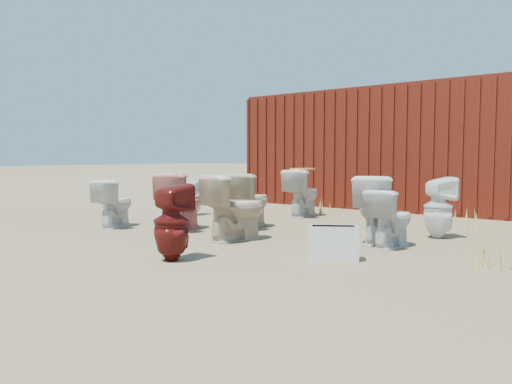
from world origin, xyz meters
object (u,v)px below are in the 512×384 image
Objects in this scene: toilet_back_beige_left at (250,201)px; toilet_back_yellowlid at (303,193)px; toilet_back_beige_right at (236,208)px; toilet_front_e at (391,218)px; toilet_front_maroon at (171,222)px; toilet_back_a at (193,197)px; loose_tank at (333,243)px; shipping_container at (394,149)px; toilet_back_e at (438,208)px; toilet_front_c at (374,209)px; toilet_front_a at (114,203)px; toilet_front_pink at (181,201)px.

toilet_back_yellowlid reaches higher than toilet_back_beige_left.
toilet_back_beige_right is 1.01× the size of toilet_back_yellowlid.
toilet_front_e is at bearing 134.98° from toilet_back_yellowlid.
toilet_front_maroon is 1.36m from toilet_back_beige_right.
loose_tank is (3.91, -1.78, -0.15)m from toilet_back_a.
loose_tank is (1.87, -5.65, -1.02)m from shipping_container.
toilet_front_maroon is 0.99× the size of toilet_back_e.
toilet_front_e is 1.01m from toilet_back_e.
toilet_front_c is 1.22× the size of toilet_front_e.
toilet_back_beige_right reaches higher than toilet_back_yellowlid.
toilet_front_maroon is 4.08m from toilet_back_yellowlid.
toilet_back_beige_left is at bearing -69.84° from toilet_front_maroon.
toilet_front_maroon is 1.56× the size of loose_tank.
toilet_front_a is at bearing 24.42° from toilet_back_beige_left.
toilet_back_yellowlid is at bearing -95.67° from toilet_back_beige_left.
shipping_container reaches higher than loose_tank.
toilet_front_a is at bearing 84.32° from toilet_back_a.
toilet_front_a reaches higher than toilet_front_e.
toilet_front_pink is 1.00× the size of toilet_back_beige_right.
toilet_back_beige_right is at bearing 29.19° from toilet_front_e.
toilet_back_a is at bearing -30.06° from toilet_back_beige_left.
toilet_front_a is 0.87× the size of toilet_back_yellowlid.
loose_tank is at bearing -71.71° from shipping_container.
toilet_back_yellowlid is at bearing -75.77° from toilet_front_maroon.
toilet_back_e is at bearing -118.07° from toilet_front_maroon.
toilet_front_maroon is 1.65m from loose_tank.
toilet_front_pink is at bearing 65.35° from toilet_back_e.
toilet_front_pink is 2.78m from loose_tank.
toilet_front_pink is 0.99m from toilet_back_beige_left.
loose_tank is (-0.14, -1.06, -0.16)m from toilet_front_e.
toilet_back_beige_left is (1.79, -0.58, 0.08)m from toilet_back_a.
toilet_back_beige_right is 2.60m from toilet_back_e.
toilet_back_e is at bearing 171.97° from toilet_back_a.
shipping_container is at bearing -89.30° from toilet_front_c.
toilet_back_yellowlid is 1.04× the size of toilet_back_e.
toilet_back_e is (4.07, 2.04, 0.04)m from toilet_front_a.
toilet_front_c reaches higher than toilet_front_e.
toilet_front_pink is 1.06× the size of toilet_front_maroon.
loose_tank is at bearing 138.02° from toilet_back_beige_left.
toilet_back_beige_right is at bearing 108.47° from toilet_back_beige_left.
toilet_front_e is 1.34× the size of loose_tank.
toilet_front_pink reaches higher than toilet_back_beige_left.
toilet_back_beige_right reaches higher than toilet_back_a.
toilet_back_beige_right reaches higher than toilet_front_maroon.
toilet_back_beige_left is at bearing -19.70° from toilet_front_c.
toilet_back_a is 0.78× the size of toilet_back_beige_right.
toilet_front_e is at bearing 163.86° from toilet_back_beige_left.
toilet_front_maroon is 3.48m from toilet_back_e.
toilet_front_a is 0.87× the size of toilet_front_c.
loose_tank is (2.74, -0.43, -0.24)m from toilet_front_pink.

